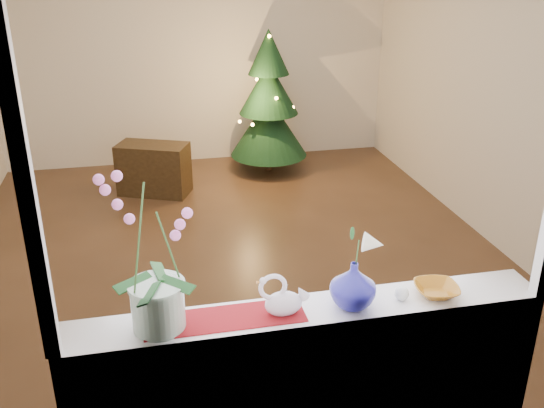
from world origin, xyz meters
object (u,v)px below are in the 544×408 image
(paperweight, at_px, (402,293))
(xmas_tree, at_px, (269,102))
(orchid_pot, at_px, (153,253))
(amber_dish, at_px, (436,291))
(swan, at_px, (284,295))
(blue_vase, at_px, (353,282))
(side_table, at_px, (154,169))

(paperweight, distance_m, xmas_tree, 4.35)
(paperweight, bearing_deg, orchid_pot, 179.22)
(amber_dish, xyz_separation_m, xmas_tree, (0.12, 4.33, -0.14))
(swan, bearing_deg, blue_vase, 16.30)
(swan, xyz_separation_m, amber_dish, (0.73, 0.01, -0.08))
(orchid_pot, xyz_separation_m, side_table, (0.06, 3.86, -1.01))
(orchid_pot, bearing_deg, swan, -1.39)
(xmas_tree, distance_m, side_table, 1.50)
(blue_vase, relative_size, xmas_tree, 0.16)
(swan, relative_size, side_table, 0.32)
(amber_dish, height_order, xmas_tree, xmas_tree)
(paperweight, xyz_separation_m, xmas_tree, (0.30, 4.34, -0.15))
(xmas_tree, height_order, side_table, xmas_tree)
(side_table, bearing_deg, orchid_pot, -67.89)
(orchid_pot, xyz_separation_m, amber_dish, (1.27, -0.01, -0.33))
(orchid_pot, bearing_deg, side_table, 89.05)
(amber_dish, bearing_deg, swan, -179.58)
(orchid_pot, distance_m, swan, 0.60)
(orchid_pot, distance_m, paperweight, 1.14)
(amber_dish, xyz_separation_m, side_table, (-1.20, 3.87, -0.67))
(blue_vase, bearing_deg, xmas_tree, 82.97)
(orchid_pot, relative_size, swan, 3.11)
(swan, bearing_deg, paperweight, 16.49)
(xmas_tree, bearing_deg, swan, -101.12)
(orchid_pot, relative_size, xmas_tree, 0.44)
(orchid_pot, xyz_separation_m, paperweight, (1.09, -0.01, -0.32))
(blue_vase, distance_m, side_table, 4.03)
(paperweight, distance_m, side_table, 4.07)
(orchid_pot, relative_size, blue_vase, 2.84)
(orchid_pot, height_order, xmas_tree, orchid_pot)
(orchid_pot, height_order, side_table, orchid_pot)
(xmas_tree, bearing_deg, amber_dish, -91.60)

